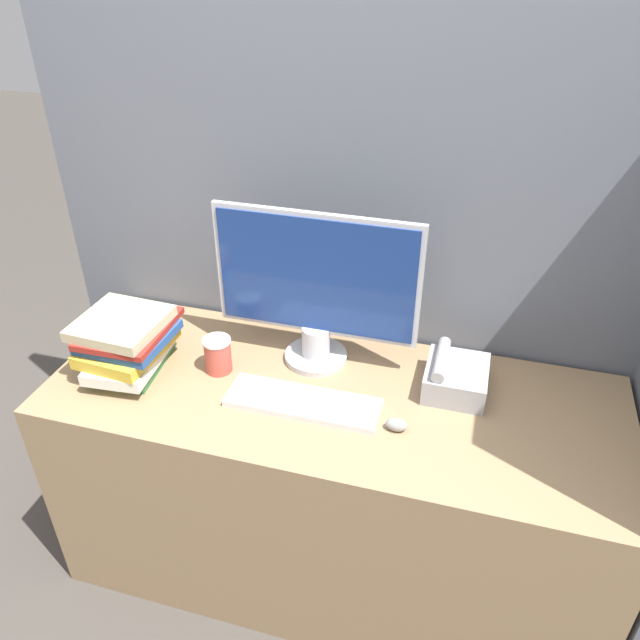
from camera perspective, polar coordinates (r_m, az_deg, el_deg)
The scene contains 8 objects.
cubicle_panel_rear at distance 2.00m, azimuth 3.83°, elevation 2.20°, with size 2.05×0.04×1.74m.
desk at distance 2.05m, azimuth 1.04°, elevation -14.83°, with size 1.65×0.64×0.75m.
monitor at distance 1.79m, azimuth -0.38°, elevation 2.60°, with size 0.60×0.19×0.48m.
keyboard at distance 1.75m, azimuth -1.58°, elevation -7.56°, with size 0.43×0.13×0.02m.
mouse at distance 1.68m, azimuth 7.01°, elevation -9.48°, with size 0.06×0.04×0.04m.
coffee_cup at distance 1.87m, azimuth -9.32°, elevation -3.16°, with size 0.08×0.08×0.11m.
book_stack at distance 1.91m, azimuth -17.16°, elevation -2.01°, with size 0.25×0.30×0.18m.
desk_telephone at distance 1.82m, azimuth 12.23°, elevation -5.11°, with size 0.17×0.19×0.12m.
Camera 1 is at (0.35, -1.02, 1.89)m, focal length 35.00 mm.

